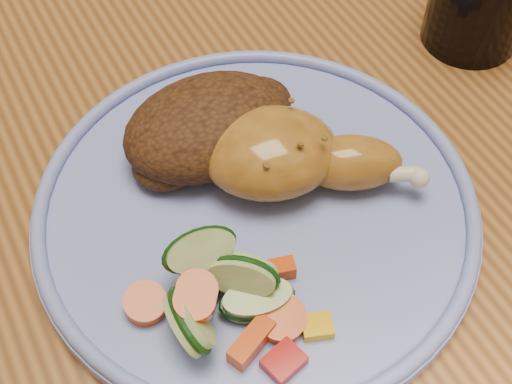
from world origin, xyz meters
TOP-DOWN VIEW (x-y plane):
  - dining_table at (0.00, 0.00)m, footprint 0.90×1.40m
  - plate at (-0.11, -0.10)m, footprint 0.30×0.30m
  - plate_rim at (-0.11, -0.10)m, footprint 0.30×0.30m
  - chicken_leg at (-0.07, -0.08)m, footprint 0.14×0.12m
  - rice_pilaf at (-0.11, -0.03)m, footprint 0.13×0.09m
  - vegetable_pile at (-0.16, -0.15)m, footprint 0.11×0.11m

SIDE VIEW (x-z plane):
  - dining_table at x=0.00m, z-range 0.29..1.04m
  - plate at x=-0.11m, z-range 0.75..0.76m
  - plate_rim at x=-0.11m, z-range 0.76..0.77m
  - vegetable_pile at x=-0.16m, z-range 0.75..0.80m
  - rice_pilaf at x=-0.11m, z-range 0.76..0.81m
  - chicken_leg at x=-0.07m, z-range 0.76..0.81m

